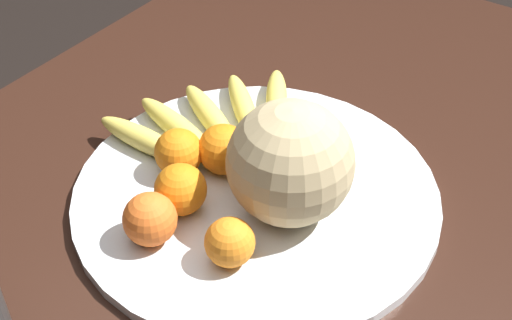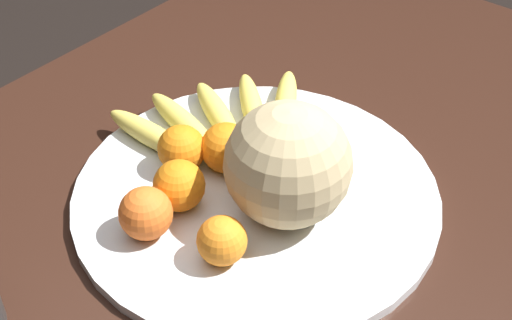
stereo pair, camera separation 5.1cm
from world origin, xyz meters
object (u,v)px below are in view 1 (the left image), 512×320
fruit_bowl (256,194)px  orange_front_right (179,152)px  kitchen_table (302,246)px  orange_front_left (181,189)px  banana_bunch (210,118)px  orange_back_right (223,149)px  melon (290,163)px  orange_mid_center (227,241)px  orange_back_left (150,219)px

fruit_bowl → orange_front_right: bearing=-75.6°
kitchen_table → orange_front_left: (0.13, -0.10, 0.15)m
banana_bunch → orange_front_left: size_ratio=4.11×
kitchen_table → orange_front_left: 0.22m
fruit_bowl → orange_front_left: size_ratio=7.23×
banana_bunch → orange_back_right: 0.09m
orange_front_left → melon: bearing=124.1°
orange_mid_center → orange_back_left: bearing=-74.3°
kitchen_table → orange_front_right: orange_front_right is taller
orange_front_left → orange_back_left: size_ratio=1.01×
orange_front_right → orange_mid_center: orange_front_right is taller
kitchen_table → orange_back_left: bearing=-26.8°
orange_back_right → orange_front_left: bearing=1.7°
orange_back_right → orange_back_left: bearing=2.3°
kitchen_table → orange_back_left: size_ratio=19.81×
orange_front_right → fruit_bowl: bearing=104.4°
orange_front_right → orange_back_left: same height
orange_back_left → melon: bearing=141.6°
fruit_bowl → orange_back_right: (-0.01, -0.06, 0.04)m
orange_front_right → orange_front_left: bearing=41.5°
fruit_bowl → orange_mid_center: 0.12m
banana_bunch → orange_mid_center: orange_mid_center is taller
kitchen_table → fruit_bowl: (0.05, -0.04, 0.11)m
orange_mid_center → orange_back_right: size_ratio=0.87×
fruit_bowl → melon: melon is taller
kitchen_table → melon: melon is taller
orange_back_right → kitchen_table: bearing=111.4°
fruit_bowl → orange_mid_center: orange_mid_center is taller
fruit_bowl → orange_front_left: 0.10m
banana_bunch → orange_back_left: orange_back_left is taller
melon → banana_bunch: (-0.07, -0.18, -0.06)m
kitchen_table → orange_front_right: bearing=-62.5°
banana_bunch → orange_back_left: (0.21, 0.07, 0.02)m
orange_front_left → fruit_bowl: bearing=145.1°
fruit_bowl → orange_mid_center: size_ratio=8.03×
fruit_bowl → orange_back_right: bearing=-99.9°
fruit_bowl → banana_bunch: (-0.07, -0.13, 0.02)m
kitchen_table → orange_back_right: (0.04, -0.10, 0.15)m
fruit_bowl → banana_bunch: banana_bunch is taller
orange_front_right → orange_back_right: (-0.04, 0.04, 0.00)m
melon → orange_front_right: melon is taller
melon → banana_bunch: melon is taller
kitchen_table → orange_back_right: orange_back_right is taller
melon → orange_back_right: size_ratio=2.29×
orange_front_right → orange_back_left: 0.12m
orange_back_left → orange_mid_center: bearing=105.7°
orange_front_left → orange_back_right: 0.09m
banana_bunch → orange_mid_center: size_ratio=4.57×
fruit_bowl → banana_bunch: size_ratio=1.76×
melon → banana_bunch: bearing=-112.7°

